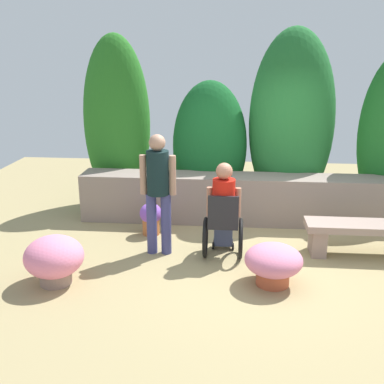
{
  "coord_description": "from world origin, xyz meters",
  "views": [
    {
      "loc": [
        -0.33,
        -5.83,
        2.73
      ],
      "look_at": [
        -0.89,
        0.31,
        0.85
      ],
      "focal_mm": 43.8,
      "sensor_mm": 36.0,
      "label": 1
    }
  ],
  "objects": [
    {
      "name": "flower_pot_red_accent",
      "position": [
        -2.45,
        -0.86,
        0.32
      ],
      "size": [
        0.71,
        0.71,
        0.6
      ],
      "color": "gray",
      "rests_on": "ground"
    },
    {
      "name": "stone_retaining_wall",
      "position": [
        0.0,
        1.52,
        0.39
      ],
      "size": [
        5.64,
        0.58,
        0.78
      ],
      "primitive_type": "cube",
      "color": "gray",
      "rests_on": "ground"
    },
    {
      "name": "hedge_backdrop",
      "position": [
        0.1,
        2.19,
        1.42
      ],
      "size": [
        5.99,
        1.06,
        3.1
      ],
      "color": "#297322",
      "rests_on": "ground"
    },
    {
      "name": "person_in_wheelchair",
      "position": [
        -0.45,
        0.12,
        0.62
      ],
      "size": [
        0.53,
        0.66,
        1.33
      ],
      "rotation": [
        0.0,
        0.0,
        0.01
      ],
      "color": "black",
      "rests_on": "ground"
    },
    {
      "name": "stone_bench",
      "position": [
        1.52,
        0.32,
        0.32
      ],
      "size": [
        1.69,
        0.46,
        0.47
      ],
      "rotation": [
        0.0,
        0.0,
        -0.0
      ],
      "color": "gray",
      "rests_on": "ground"
    },
    {
      "name": "person_standing_companion",
      "position": [
        -1.34,
        0.14,
        0.97
      ],
      "size": [
        0.49,
        0.3,
        1.68
      ],
      "rotation": [
        0.0,
        0.0,
        0.04
      ],
      "color": "#3B3D73",
      "rests_on": "ground"
    },
    {
      "name": "flower_pot_terracotta_by_wall",
      "position": [
        0.18,
        -0.64,
        0.28
      ],
      "size": [
        0.7,
        0.7,
        0.5
      ],
      "color": "#B75234",
      "rests_on": "ground"
    },
    {
      "name": "flower_pot_purple_near",
      "position": [
        -1.57,
        0.81,
        0.27
      ],
      "size": [
        0.34,
        0.34,
        0.5
      ],
      "color": "#B26133",
      "rests_on": "ground"
    },
    {
      "name": "ground_plane",
      "position": [
        0.0,
        0.0,
        0.0
      ],
      "size": [
        11.73,
        11.73,
        0.0
      ],
      "primitive_type": "plane",
      "color": "tan"
    }
  ]
}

